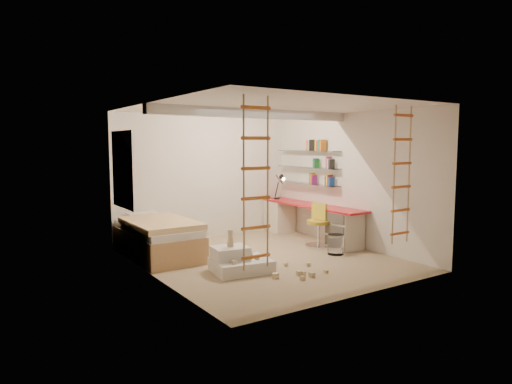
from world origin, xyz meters
TOP-DOWN VIEW (x-y plane):
  - floor at (0.00, 0.00)m, footprint 4.50×4.50m
  - ceiling_beam at (0.00, 0.30)m, footprint 4.00×0.18m
  - window_frame at (-1.97, 1.50)m, footprint 0.06×1.15m
  - window_blind at (-1.93, 1.50)m, footprint 0.02×1.00m
  - rope_ladder_left at (-1.35, -1.75)m, footprint 0.41×0.04m
  - rope_ladder_right at (1.35, -1.75)m, footprint 0.41×0.04m
  - waste_bin at (1.26, -0.41)m, footprint 0.29×0.29m
  - desk at (1.72, 0.86)m, footprint 0.56×2.80m
  - shelves at (1.87, 1.13)m, footprint 0.25×1.80m
  - bed at (-1.48, 1.23)m, footprint 1.02×2.00m
  - task_lamp at (1.67, 1.82)m, footprint 0.14×0.36m
  - swivel_chair at (1.37, 0.19)m, footprint 0.59×0.59m
  - play_platform at (-0.79, -0.40)m, footprint 0.97×0.81m
  - toy_blocks at (-0.38, -0.79)m, footprint 1.38×1.08m
  - books at (1.87, 1.13)m, footprint 0.14×0.64m

SIDE VIEW (x-z plane):
  - floor at x=0.00m, z-range 0.00..0.00m
  - play_platform at x=-0.79m, z-range -0.04..0.35m
  - toy_blocks at x=-0.38m, z-range -0.15..0.51m
  - waste_bin at x=1.26m, z-range 0.00..0.37m
  - swivel_chair at x=1.37m, z-range -0.11..0.75m
  - bed at x=-1.48m, z-range -0.02..0.67m
  - desk at x=1.72m, z-range 0.03..0.78m
  - task_lamp at x=1.67m, z-range 0.85..1.42m
  - shelves at x=1.87m, z-range 1.14..1.86m
  - rope_ladder_left at x=-1.35m, z-range 0.45..2.58m
  - rope_ladder_right at x=1.35m, z-range 0.45..2.58m
  - window_frame at x=-1.97m, z-range 0.88..2.23m
  - window_blind at x=-1.93m, z-range 0.95..2.15m
  - books at x=1.87m, z-range 1.17..2.09m
  - ceiling_beam at x=0.00m, z-range 2.44..2.60m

